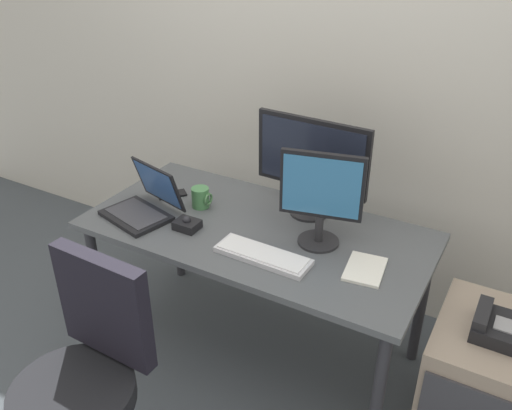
{
  "coord_description": "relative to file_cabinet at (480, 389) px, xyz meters",
  "views": [
    {
      "loc": [
        1.03,
        -1.82,
        2.0
      ],
      "look_at": [
        0.0,
        0.0,
        0.84
      ],
      "focal_mm": 37.78,
      "sensor_mm": 36.0,
      "label": 1
    }
  ],
  "objects": [
    {
      "name": "trackball_mouse",
      "position": [
        -1.33,
        -0.12,
        0.44
      ],
      "size": [
        0.11,
        0.09,
        0.07
      ],
      "color": "black",
      "rests_on": "desk"
    },
    {
      "name": "laptop",
      "position": [
        -1.58,
        -0.11,
        0.47
      ],
      "size": [
        0.37,
        0.36,
        0.23
      ],
      "color": "black",
      "rests_on": "desk"
    },
    {
      "name": "coffee_mug",
      "position": [
        -1.39,
        0.08,
        0.47
      ],
      "size": [
        0.1,
        0.09,
        0.1
      ],
      "color": "#49884E",
      "rests_on": "desk"
    },
    {
      "name": "desk",
      "position": [
        -1.06,
        0.04,
        0.35
      ],
      "size": [
        1.56,
        0.78,
        0.72
      ],
      "color": "#4E5255",
      "rests_on": "ground"
    },
    {
      "name": "cell_phone",
      "position": [
        -1.59,
        0.11,
        0.42
      ],
      "size": [
        0.14,
        0.15,
        0.01
      ],
      "primitive_type": "cube",
      "rotation": [
        0.0,
        0.0,
        -0.69
      ],
      "color": "black",
      "rests_on": "desk"
    },
    {
      "name": "monitor_main",
      "position": [
        -0.91,
        0.28,
        0.7
      ],
      "size": [
        0.55,
        0.18,
        0.47
      ],
      "color": "#262628",
      "rests_on": "desk"
    },
    {
      "name": "desk_phone",
      "position": [
        -0.01,
        -0.02,
        0.34
      ],
      "size": [
        0.17,
        0.2,
        0.09
      ],
      "color": "black",
      "rests_on": "file_cabinet"
    },
    {
      "name": "office_chair",
      "position": [
        -1.24,
        -0.88,
        0.14
      ],
      "size": [
        0.52,
        0.52,
        0.97
      ],
      "color": "black",
      "rests_on": "ground"
    },
    {
      "name": "ground_plane",
      "position": [
        -1.06,
        0.04,
        -0.31
      ],
      "size": [
        8.0,
        8.0,
        0.0
      ],
      "primitive_type": "plane",
      "color": "#444A50"
    },
    {
      "name": "file_cabinet",
      "position": [
        0.0,
        0.0,
        0.0
      ],
      "size": [
        0.42,
        0.53,
        0.61
      ],
      "color": "gray",
      "rests_on": "ground"
    },
    {
      "name": "paper_notepad",
      "position": [
        -0.52,
        -0.03,
        0.42
      ],
      "size": [
        0.17,
        0.23,
        0.01
      ],
      "primitive_type": "cube",
      "rotation": [
        0.0,
        0.0,
        0.13
      ],
      "color": "white",
      "rests_on": "desk"
    },
    {
      "name": "keyboard",
      "position": [
        -0.92,
        -0.15,
        0.43
      ],
      "size": [
        0.41,
        0.15,
        0.03
      ],
      "color": "silver",
      "rests_on": "desk"
    },
    {
      "name": "monitor_side",
      "position": [
        -0.76,
        0.07,
        0.66
      ],
      "size": [
        0.35,
        0.18,
        0.42
      ],
      "color": "#262628",
      "rests_on": "desk"
    },
    {
      "name": "back_wall",
      "position": [
        -1.06,
        0.78,
        1.09
      ],
      "size": [
        6.0,
        0.1,
        2.8
      ],
      "primitive_type": "cube",
      "color": "beige",
      "rests_on": "ground"
    }
  ]
}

